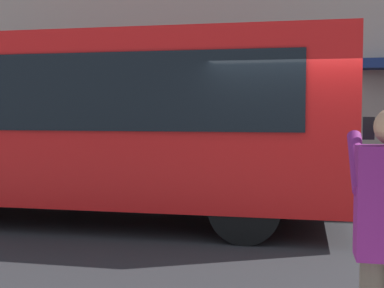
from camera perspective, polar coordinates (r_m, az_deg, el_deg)
ground_plane at (r=8.00m, az=11.73°, el=-9.71°), size 60.00×60.00×0.00m
red_bus at (r=9.09m, az=-12.76°, el=2.56°), size 9.05×2.54×3.08m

